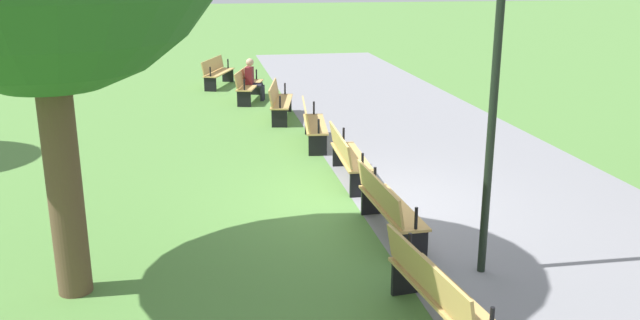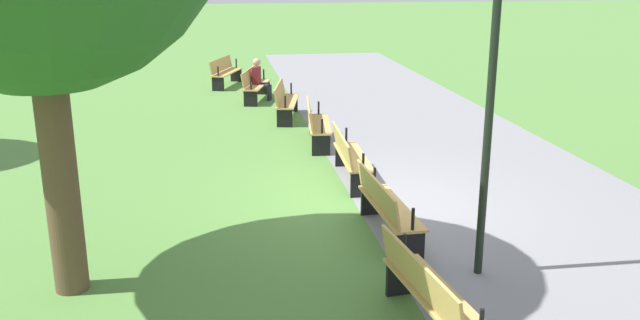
% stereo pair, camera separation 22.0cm
% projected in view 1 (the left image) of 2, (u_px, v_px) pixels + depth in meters
% --- Properties ---
extents(ground_plane, '(120.00, 120.00, 0.00)m').
position_uv_depth(ground_plane, '(370.00, 205.00, 10.77)').
color(ground_plane, '#54843D').
extents(path_paving, '(38.11, 5.01, 0.01)m').
position_uv_depth(path_paving, '(502.00, 196.00, 11.15)').
color(path_paving, gray).
rests_on(path_paving, ground).
extents(bench_0, '(1.97, 1.10, 0.89)m').
position_uv_depth(bench_0, '(217.00, 71.00, 21.18)').
color(bench_0, tan).
rests_on(bench_0, ground).
extents(bench_1, '(1.98, 0.97, 0.89)m').
position_uv_depth(bench_1, '(248.00, 84.00, 18.96)').
color(bench_1, tan).
rests_on(bench_1, ground).
extents(bench_2, '(1.98, 0.83, 0.89)m').
position_uv_depth(bench_2, '(279.00, 100.00, 16.66)').
color(bench_2, tan).
rests_on(bench_2, ground).
extents(bench_3, '(1.97, 0.69, 0.89)m').
position_uv_depth(bench_3, '(312.00, 123.00, 14.28)').
color(bench_3, tan).
rests_on(bench_3, ground).
extents(bench_4, '(1.94, 0.55, 0.89)m').
position_uv_depth(bench_4, '(347.00, 155.00, 11.85)').
color(bench_4, tan).
rests_on(bench_4, ground).
extents(bench_5, '(1.94, 0.55, 0.89)m').
position_uv_depth(bench_5, '(387.00, 205.00, 9.38)').
color(bench_5, tan).
rests_on(bench_5, ground).
extents(bench_6, '(1.97, 0.69, 0.89)m').
position_uv_depth(bench_6, '(437.00, 292.00, 6.89)').
color(bench_6, tan).
rests_on(bench_6, ground).
extents(person_seated, '(0.43, 0.58, 1.20)m').
position_uv_depth(person_seated, '(253.00, 78.00, 18.95)').
color(person_seated, maroon).
rests_on(person_seated, ground).
extents(lamp_post, '(0.32, 0.32, 3.96)m').
position_uv_depth(lamp_post, '(497.00, 52.00, 7.66)').
color(lamp_post, black).
rests_on(lamp_post, ground).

